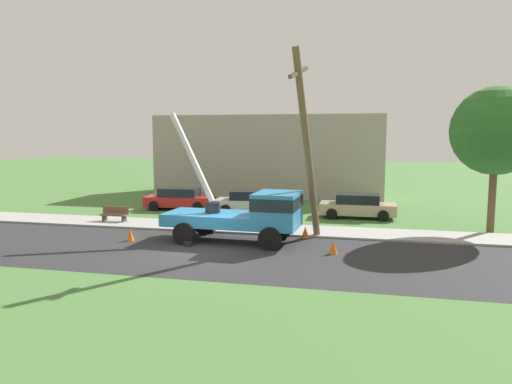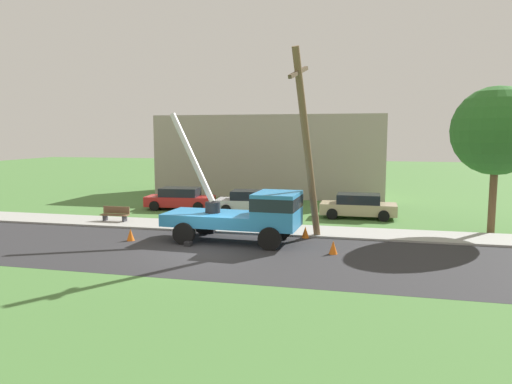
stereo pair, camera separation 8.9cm
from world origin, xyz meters
The scene contains 14 objects.
ground_plane centered at (0.00, 12.00, 0.00)m, with size 120.00×120.00×0.00m, color #477538.
road_asphalt centered at (0.00, 0.00, 0.00)m, with size 80.00×7.68×0.01m, color #2B2B2D.
sidewalk_strip centered at (0.00, 5.18, 0.05)m, with size 80.00×2.68×0.10m, color #9E9E99.
utility_truck centered at (1.60, 2.22, 1.41)m, with size 6.75×3.21×5.98m.
leaning_utility_pole centered at (4.10, 2.83, 4.43)m, with size 1.16×3.42×8.66m.
traffic_cone_ahead centered at (5.50, 0.91, 0.28)m, with size 0.36×0.36×0.56m, color orange.
traffic_cone_behind centered at (-3.88, 1.25, 0.28)m, with size 0.36×0.36×0.56m, color orange.
traffic_cone_curbside centered at (3.96, 3.72, 0.28)m, with size 0.36×0.36×0.56m, color orange.
parked_sedan_red centered at (-5.26, 10.61, 0.71)m, with size 4.55×2.28×1.42m.
parked_sedan_silver centered at (-0.29, 10.19, 0.71)m, with size 4.54×2.26×1.42m.
parked_sedan_tan centered at (6.26, 9.99, 0.71)m, with size 4.41×2.03×1.42m.
park_bench centered at (-6.93, 5.24, 0.46)m, with size 1.60×0.45×0.90m.
roadside_tree_near centered at (12.85, 7.02, 5.08)m, with size 4.35×4.35×7.27m.
lowrise_building_backdrop centered at (-1.01, 19.86, 3.20)m, with size 18.00×6.00×6.40m, color #A5998C.
Camera 2 is at (6.92, -18.73, 4.94)m, focal length 33.74 mm.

